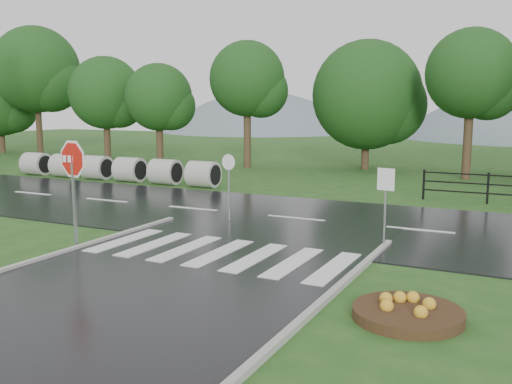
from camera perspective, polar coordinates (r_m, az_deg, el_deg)
The scene contains 10 objects.
ground at distance 10.62m, azimuth -17.61°, elevation -12.29°, with size 120.00×120.00×0.00m, color #234D19.
main_road at distance 18.81m, azimuth 4.01°, elevation -2.76°, with size 90.00×8.00×0.04m, color black.
crosswalk at distance 14.42m, azimuth -3.65°, elevation -6.07°, with size 6.50×2.80×0.02m.
hills at distance 74.67m, azimuth 22.99°, elevation -6.96°, with size 102.00×48.00×48.00m.
treeline at distance 31.85m, azimuth 15.39°, elevation 1.66°, with size 83.20×5.20×10.00m.
culvert_pipes at distance 29.22m, azimuth -14.11°, elevation 2.29°, with size 11.80×1.20×1.20m.
stop_sign at distance 15.51m, azimuth -17.85°, elevation 2.16°, with size 1.33×0.25×3.02m.
flower_bed at distance 10.57m, azimuth 14.94°, elevation -11.45°, with size 1.94×1.94×0.39m.
reg_sign_small at distance 15.09m, azimuth 12.83°, elevation 0.01°, with size 0.47×0.10×2.13m.
reg_sign_round at distance 18.21m, azimuth -2.74°, elevation 1.30°, with size 0.50×0.10×2.19m.
Camera 1 is at (7.02, -7.05, 3.73)m, focal length 40.00 mm.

